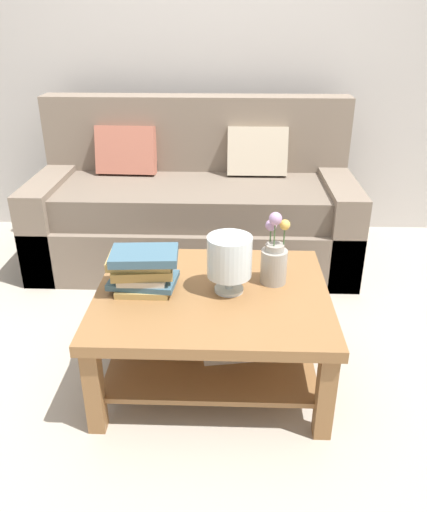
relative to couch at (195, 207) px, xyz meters
The scene contains 7 objects.
ground_plane 1.08m from the couch, 84.55° to the right, with size 10.00×10.00×0.00m, color #ADA393.
back_wall 1.18m from the couch, 81.42° to the left, with size 6.40×0.12×2.70m, color #BCB7B2.
couch is the anchor object (origin of this frame).
coffee_table 1.31m from the couch, 82.36° to the right, with size 1.03×0.87×0.45m.
book_stack_main 1.31m from the couch, 96.03° to the right, with size 0.32×0.24×0.19m.
glass_hurricane_vase 1.33m from the couch, 79.33° to the right, with size 0.20×0.20×0.26m.
flower_pitcher 1.29m from the couch, 69.66° to the right, with size 0.12×0.12×0.35m.
Camera 1 is at (0.15, -2.24, 1.57)m, focal length 35.53 mm.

